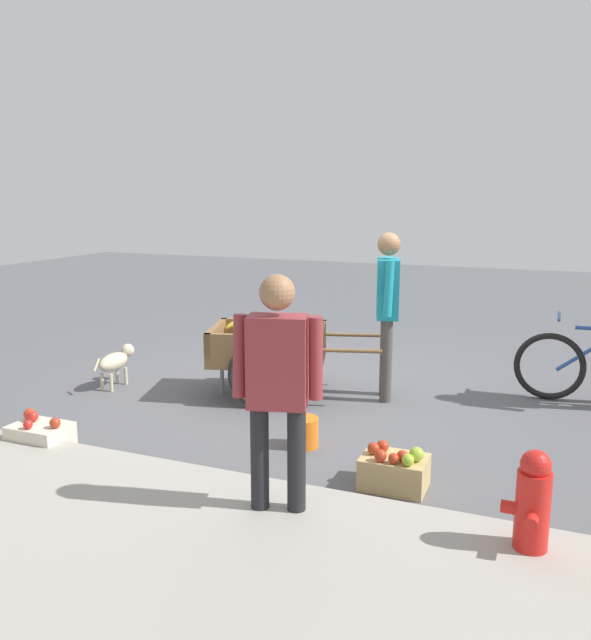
# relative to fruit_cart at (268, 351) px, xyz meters

# --- Properties ---
(ground_plane) EXTENTS (24.00, 24.00, 0.00)m
(ground_plane) POSITION_rel_fruit_cart_xyz_m (-0.40, -0.23, -0.44)
(ground_plane) COLOR #56565B
(curb_strip) EXTENTS (12.00, 2.40, 0.12)m
(curb_strip) POSITION_rel_fruit_cart_xyz_m (-0.40, 3.18, -0.38)
(curb_strip) COLOR #9E998E
(curb_strip) RESTS_ON ground
(fruit_cart) EXTENTS (1.80, 1.20, 0.73)m
(fruit_cart) POSITION_rel_fruit_cart_xyz_m (0.00, 0.00, 0.00)
(fruit_cart) COLOR brown
(fruit_cart) RESTS_ON ground
(vendor_person) EXTENTS (0.29, 0.55, 1.61)m
(vendor_person) POSITION_rel_fruit_cart_xyz_m (-1.11, -0.33, 0.52)
(vendor_person) COLOR #4C4742
(vendor_person) RESTS_ON ground
(dog) EXTENTS (0.21, 0.67, 0.40)m
(dog) POSITION_rel_fruit_cart_xyz_m (1.58, 0.34, -0.17)
(dog) COLOR beige
(dog) RESTS_ON ground
(fire_hydrant) EXTENTS (0.25, 0.25, 0.67)m
(fire_hydrant) POSITION_rel_fruit_cart_xyz_m (-2.56, 2.25, -0.11)
(fire_hydrant) COLOR red
(fire_hydrant) RESTS_ON ground
(plastic_bucket) EXTENTS (0.23, 0.23, 0.24)m
(plastic_bucket) POSITION_rel_fruit_cart_xyz_m (-0.82, 1.12, -0.32)
(plastic_bucket) COLOR orange
(plastic_bucket) RESTS_ON ground
(apple_crate) EXTENTS (0.44, 0.32, 0.31)m
(apple_crate) POSITION_rel_fruit_cart_xyz_m (1.03, 1.99, -0.32)
(apple_crate) COLOR beige
(apple_crate) RESTS_ON ground
(mixed_fruit_crate) EXTENTS (0.44, 0.32, 0.32)m
(mixed_fruit_crate) POSITION_rel_fruit_cart_xyz_m (-1.66, 1.57, -0.31)
(mixed_fruit_crate) COLOR tan
(mixed_fruit_crate) RESTS_ON ground
(bystander_person) EXTENTS (0.51, 0.28, 1.53)m
(bystander_person) POSITION_rel_fruit_cart_xyz_m (-1.14, 2.35, 0.47)
(bystander_person) COLOR black
(bystander_person) RESTS_ON ground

